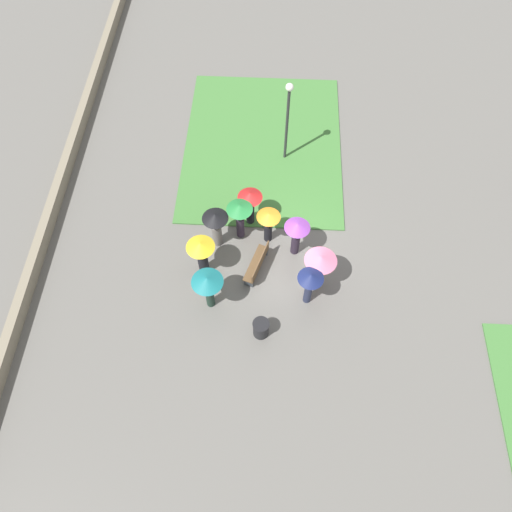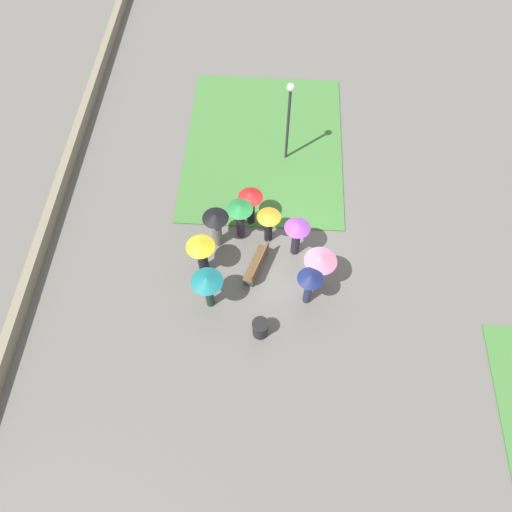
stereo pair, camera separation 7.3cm
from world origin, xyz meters
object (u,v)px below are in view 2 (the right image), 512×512
object	(u,v)px
lamp_post	(289,113)
crowd_person_red	(251,201)
park_bench	(258,263)
trash_bin	(260,328)
crowd_person_teal	(207,284)
crowd_person_green	(240,214)
crowd_person_pink	(320,263)
crowd_person_purple	(297,232)
crowd_person_yellow	(201,252)
crowd_person_orange	(269,221)
crowd_person_navy	(310,282)
crowd_person_black	(216,224)

from	to	relation	value
lamp_post	crowd_person_red	world-z (taller)	lamp_post
park_bench	trash_bin	distance (m)	2.66
trash_bin	crowd_person_teal	bearing A→B (deg)	-119.57
crowd_person_green	lamp_post	bearing A→B (deg)	7.56
crowd_person_pink	crowd_person_purple	bearing A→B (deg)	16.25
lamp_post	crowd_person_yellow	size ratio (longest dim) A/B	2.14
crowd_person_red	crowd_person_orange	bearing A→B (deg)	142.72
crowd_person_yellow	park_bench	bearing A→B (deg)	83.13
crowd_person_green	crowd_person_yellow	bearing A→B (deg)	172.37
crowd_person_red	crowd_person_green	bearing A→B (deg)	71.84
crowd_person_navy	crowd_person_green	bearing A→B (deg)	41.93
crowd_person_purple	crowd_person_black	xyz separation A→B (m)	(-0.26, -3.09, -0.07)
lamp_post	crowd_person_black	distance (m)	5.56
crowd_person_navy	crowd_person_red	size ratio (longest dim) A/B	1.02
crowd_person_purple	crowd_person_yellow	size ratio (longest dim) A/B	0.99
crowd_person_pink	park_bench	bearing A→B (deg)	63.46
crowd_person_red	crowd_person_pink	bearing A→B (deg)	144.44
crowd_person_black	crowd_person_green	world-z (taller)	crowd_person_green
park_bench	crowd_person_pink	distance (m)	2.54
lamp_post	crowd_person_navy	bearing A→B (deg)	7.77
park_bench	crowd_person_green	distance (m)	2.03
lamp_post	crowd_person_green	xyz separation A→B (m)	(4.28, -1.71, -1.23)
crowd_person_purple	crowd_person_pink	world-z (taller)	crowd_person_purple
crowd_person_green	crowd_person_navy	bearing A→B (deg)	-107.33
trash_bin	crowd_person_navy	bearing A→B (deg)	130.56
crowd_person_purple	crowd_person_orange	size ratio (longest dim) A/B	1.10
park_bench	crowd_person_navy	xyz separation A→B (m)	(1.22, 1.91, 0.96)
lamp_post	crowd_person_pink	bearing A→B (deg)	11.89
crowd_person_pink	crowd_person_green	size ratio (longest dim) A/B	0.96
crowd_person_black	crowd_person_red	bearing A→B (deg)	4.99
crowd_person_orange	park_bench	bearing A→B (deg)	78.57
lamp_post	trash_bin	world-z (taller)	lamp_post
trash_bin	crowd_person_pink	world-z (taller)	crowd_person_pink
lamp_post	crowd_person_purple	world-z (taller)	lamp_post
trash_bin	crowd_person_purple	world-z (taller)	crowd_person_purple
lamp_post	crowd_person_black	world-z (taller)	lamp_post
park_bench	crowd_person_navy	world-z (taller)	crowd_person_navy
crowd_person_navy	crowd_person_purple	size ratio (longest dim) A/B	1.01
crowd_person_purple	lamp_post	bearing A→B (deg)	-169.73
crowd_person_teal	lamp_post	bearing A→B (deg)	41.98
park_bench	trash_bin	bearing A→B (deg)	23.75
crowd_person_black	crowd_person_green	size ratio (longest dim) A/B	0.97
crowd_person_pink	trash_bin	bearing A→B (deg)	121.90
trash_bin	crowd_person_red	xyz separation A→B (m)	(-4.93, -0.65, 0.95)
crowd_person_pink	crowd_person_yellow	distance (m)	4.37
crowd_person_teal	park_bench	bearing A→B (deg)	14.16
park_bench	crowd_person_red	bearing A→B (deg)	-151.30
crowd_person_red	crowd_person_teal	xyz separation A→B (m)	(3.84, -1.27, 0.16)
trash_bin	crowd_person_green	world-z (taller)	crowd_person_green
lamp_post	crowd_person_green	distance (m)	4.77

